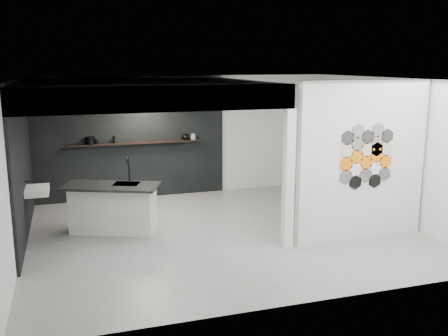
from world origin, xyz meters
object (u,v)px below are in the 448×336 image
partition_panel (362,161)px  wall_basin (37,191)px  kitchen_island (113,207)px  glass_bowl (193,138)px  utensil_cup (96,142)px  stockpot (90,141)px  kettle (185,137)px  bottle_dark (114,140)px  glass_vase (193,137)px

partition_panel → wall_basin: bearing=161.8°
kitchen_island → glass_bowl: 3.19m
wall_basin → utensil_cup: bearing=60.2°
partition_panel → glass_bowl: bearing=118.2°
wall_basin → kitchen_island: (1.30, -0.17, -0.38)m
stockpot → kettle: size_ratio=1.17×
partition_panel → kitchen_island: (-4.17, 1.63, -0.93)m
kitchen_island → bottle_dark: size_ratio=11.89×
bottle_dark → kitchen_island: bearing=-96.8°
partition_panel → wall_basin: partition_panel is taller
wall_basin → partition_panel: bearing=-18.2°
wall_basin → glass_bowl: (3.39, 2.07, 0.51)m
stockpot → glass_vase: (2.34, 0.00, -0.01)m
partition_panel → kitchen_island: 4.57m
bottle_dark → utensil_cup: size_ratio=1.60×
kettle → kitchen_island: bearing=-155.3°
partition_panel → utensil_cup: size_ratio=28.26×
bottle_dark → utensil_cup: bottle_dark is taller
glass_vase → bottle_dark: (-1.83, 0.00, 0.01)m
utensil_cup → wall_basin: bearing=-119.8°
stockpot → wall_basin: bearing=-116.9°
glass_vase → stockpot: bearing=180.0°
kettle → wall_basin: bearing=-172.0°
glass_vase → wall_basin: bearing=-148.7°
glass_bowl → glass_vase: 0.03m
glass_bowl → utensil_cup: bearing=180.0°
glass_vase → utensil_cup: 2.21m
glass_bowl → bottle_dark: size_ratio=0.75×
partition_panel → kettle: bearing=120.3°
kitchen_island → glass_vase: (2.09, 2.23, 0.92)m
stockpot → bottle_dark: size_ratio=1.26×
bottle_dark → glass_vase: bearing=0.0°
kitchen_island → utensil_cup: 2.41m
partition_panel → wall_basin: size_ratio=4.67×
partition_panel → kettle: (-2.26, 3.87, -0.01)m
stockpot → bottle_dark: bearing=0.0°
utensil_cup → glass_bowl: bearing=0.0°
wall_basin → glass_vase: glass_vase is taller
partition_panel → kettle: 4.48m
kitchen_island → utensil_cup: utensil_cup is taller
kitchen_island → bottle_dark: bottle_dark is taller
partition_panel → utensil_cup: (-4.28, 3.87, -0.03)m
glass_vase → utensil_cup: (-2.21, 0.00, -0.02)m
stockpot → glass_bowl: bearing=0.0°
kitchen_island → glass_bowl: bearing=69.7°
wall_basin → kettle: (3.20, 2.07, 0.54)m
stockpot → kettle: 2.16m
glass_vase → utensil_cup: size_ratio=1.37×
stockpot → glass_bowl: size_ratio=1.67×
wall_basin → utensil_cup: 2.43m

